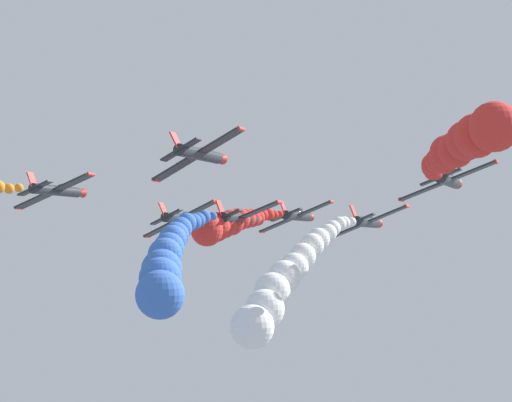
# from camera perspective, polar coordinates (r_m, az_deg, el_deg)

# --- Properties ---
(airplane_lead) EXTENTS (9.01, 10.35, 3.90)m
(airplane_lead) POSITION_cam_1_polar(r_m,az_deg,el_deg) (119.54, 2.35, -0.84)
(airplane_lead) COLOR #23282D
(smoke_trail_lead) EXTENTS (3.47, 20.65, 4.16)m
(smoke_trail_lead) POSITION_cam_1_polar(r_m,az_deg,el_deg) (99.84, -1.60, -1.31)
(smoke_trail_lead) COLOR red
(airplane_left_inner) EXTENTS (8.83, 10.35, 4.34)m
(airplane_left_inner) POSITION_cam_1_polar(r_m,az_deg,el_deg) (114.37, -4.21, -0.97)
(airplane_left_inner) COLOR #23282D
(airplane_right_inner) EXTENTS (9.01, 10.35, 3.88)m
(airplane_right_inner) POSITION_cam_1_polar(r_m,az_deg,el_deg) (106.34, 6.29, -1.19)
(airplane_right_inner) COLOR #23282D
(smoke_trail_right_inner) EXTENTS (4.17, 26.09, 10.71)m
(smoke_trail_right_inner) POSITION_cam_1_polar(r_m,az_deg,el_deg) (82.23, 1.50, -4.75)
(smoke_trail_right_inner) COLOR white
(airplane_left_outer) EXTENTS (9.04, 10.35, 3.79)m
(airplane_left_outer) POSITION_cam_1_polar(r_m,az_deg,el_deg) (100.73, -0.96, -0.99)
(airplane_left_outer) COLOR #23282D
(smoke_trail_left_outer) EXTENTS (8.36, 26.67, 8.27)m
(smoke_trail_left_outer) POSITION_cam_1_polar(r_m,az_deg,el_deg) (75.24, -5.02, -3.46)
(smoke_trail_left_outer) COLOR blue
(airplane_right_outer) EXTENTS (9.03, 10.35, 3.83)m
(airplane_right_outer) POSITION_cam_1_polar(r_m,az_deg,el_deg) (108.14, -11.22, 0.60)
(airplane_right_outer) COLOR #23282D
(airplane_trailing) EXTENTS (9.06, 10.35, 3.75)m
(airplane_trailing) POSITION_cam_1_polar(r_m,az_deg,el_deg) (94.11, 10.83, 1.17)
(airplane_trailing) COLOR #23282D
(smoke_trail_trailing) EXTENTS (9.27, 24.69, 3.72)m
(smoke_trail_trailing) POSITION_cam_1_polar(r_m,az_deg,el_deg) (69.59, 11.66, 3.13)
(smoke_trail_trailing) COLOR red
(airplane_high_slot) EXTENTS (8.61, 10.35, 4.80)m
(airplane_high_slot) POSITION_cam_1_polar(r_m,az_deg,el_deg) (90.45, -3.20, 2.68)
(airplane_high_slot) COLOR #23282D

